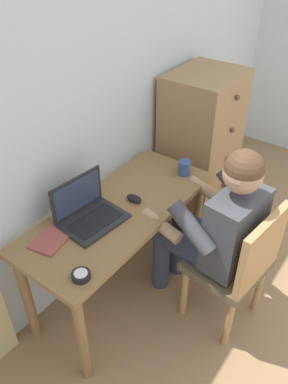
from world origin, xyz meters
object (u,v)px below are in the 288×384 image
laptop (88,212)px  coffee_mug (184,167)px  desk (120,223)px  chair (239,263)px  notebook_pad (52,239)px  desk_clock (81,275)px  dresser (200,150)px  computer_mouse (134,199)px  person_seated (215,225)px

laptop → coffee_mug: laptop is taller
desk → coffee_mug: 0.56m
chair → notebook_pad: 1.04m
chair → coffee_mug: (0.29, 0.56, 0.28)m
laptop → desk_clock: bearing=-141.8°
coffee_mug → dresser: bearing=17.7°
desk_clock → chair: bearing=-33.4°
dresser → chair: size_ratio=1.38×
computer_mouse → notebook_pad: 0.53m
dresser → computer_mouse: 0.94m
desk_clock → notebook_pad: size_ratio=0.43×
chair → coffee_mug: chair is taller
chair → person_seated: size_ratio=0.73×
dresser → coffee_mug: dresser is taller
coffee_mug → laptop: bearing=165.2°
dresser → person_seated: 0.95m
dresser → desk_clock: size_ratio=13.35×
desk_clock → coffee_mug: 1.03m
person_seated → desk_clock: bearing=158.1°
dresser → coffee_mug: size_ratio=10.01×
computer_mouse → notebook_pad: (-0.52, 0.14, -0.01)m
person_seated → coffee_mug: size_ratio=9.89×
dresser → desk_clock: bearing=-171.2°
chair → desk: bearing=109.2°
notebook_pad → computer_mouse: bearing=-26.7°
notebook_pad → coffee_mug: bearing=-25.1°
desk → laptop: size_ratio=3.51×
desk → dresser: dresser is taller
person_seated → chair: bearing=-95.9°
desk → person_seated: person_seated is taller
chair → laptop: size_ratio=2.40×
person_seated → coffee_mug: (0.27, 0.38, 0.10)m
desk_clock → coffee_mug: coffee_mug is taller
dresser → desk_clock: (-1.53, -0.24, 0.13)m
computer_mouse → chair: bearing=-74.1°
chair → coffee_mug: bearing=62.3°
dresser → coffee_mug: (-0.51, -0.16, 0.16)m
computer_mouse → notebook_pad: computer_mouse is taller
desk → computer_mouse: 0.17m
laptop → coffee_mug: size_ratio=3.01×
dresser → person_seated: (-0.78, -0.54, 0.07)m
chair → desk_clock: (-0.73, 0.48, 0.25)m
desk → laptop: bearing=156.6°
desk → dresser: 1.03m
desk_clock → notebook_pad: desk_clock is taller
computer_mouse → coffee_mug: 0.43m
person_seated → desk_clock: size_ratio=13.19×
dresser → coffee_mug: 0.56m
chair → laptop: (-0.41, 0.74, 0.28)m
dresser → notebook_pad: 1.45m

